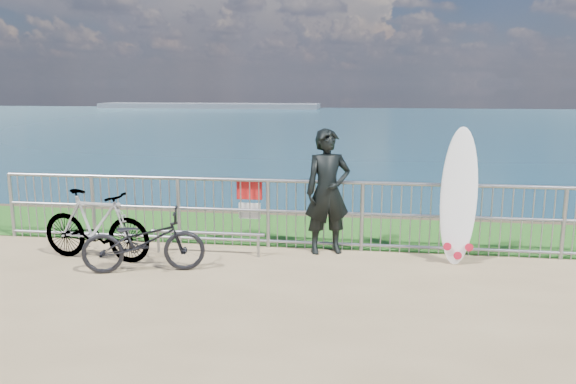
% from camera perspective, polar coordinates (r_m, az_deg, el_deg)
% --- Properties ---
extents(grass_strip, '(120.00, 120.00, 0.00)m').
position_cam_1_polar(grass_strip, '(10.17, 1.89, -3.91)').
color(grass_strip, '#1C5417').
rests_on(grass_strip, ground).
extents(seascape, '(260.00, 260.00, 5.00)m').
position_cam_1_polar(seascape, '(161.06, -7.91, 8.47)').
color(seascape, brown).
rests_on(seascape, ground).
extents(railing, '(10.06, 0.10, 1.13)m').
position_cam_1_polar(railing, '(8.97, 1.17, -2.18)').
color(railing, gray).
rests_on(railing, ground).
extents(surfer, '(0.82, 0.67, 1.95)m').
position_cam_1_polar(surfer, '(8.69, 4.05, 0.03)').
color(surfer, black).
rests_on(surfer, ground).
extents(surfboard, '(0.61, 0.57, 2.01)m').
position_cam_1_polar(surfboard, '(8.60, 16.94, -0.85)').
color(surfboard, white).
rests_on(surfboard, ground).
extents(bicycle_near, '(1.79, 1.04, 0.89)m').
position_cam_1_polar(bicycle_near, '(8.15, -14.46, -4.85)').
color(bicycle_near, black).
rests_on(bicycle_near, ground).
extents(bicycle_far, '(1.84, 0.74, 1.07)m').
position_cam_1_polar(bicycle_far, '(8.87, -18.95, -3.21)').
color(bicycle_far, black).
rests_on(bicycle_far, ground).
extents(bike_rack, '(1.80, 0.05, 0.38)m').
position_cam_1_polar(bike_rack, '(8.79, -8.19, -4.38)').
color(bike_rack, gray).
rests_on(bike_rack, ground).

